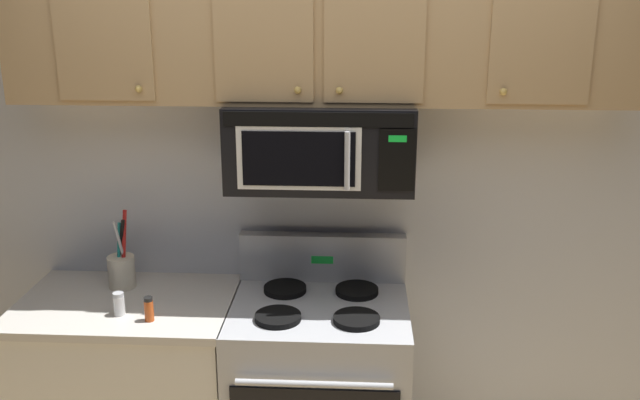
# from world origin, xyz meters

# --- Properties ---
(back_wall) EXTENTS (5.20, 0.10, 2.70)m
(back_wall) POSITION_xyz_m (0.00, 0.79, 1.35)
(back_wall) COLOR silver
(back_wall) RESTS_ON ground_plane
(stove_range) EXTENTS (0.76, 0.69, 1.12)m
(stove_range) POSITION_xyz_m (0.00, 0.42, 0.47)
(stove_range) COLOR #B7BABF
(stove_range) RESTS_ON ground_plane
(over_range_microwave) EXTENTS (0.76, 0.43, 0.35)m
(over_range_microwave) POSITION_xyz_m (-0.00, 0.54, 1.58)
(over_range_microwave) COLOR black
(upper_cabinets) EXTENTS (2.50, 0.36, 0.55)m
(upper_cabinets) POSITION_xyz_m (-0.00, 0.57, 2.02)
(upper_cabinets) COLOR tan
(counter_segment) EXTENTS (0.93, 0.65, 0.90)m
(counter_segment) POSITION_xyz_m (-0.84, 0.43, 0.45)
(counter_segment) COLOR white
(counter_segment) RESTS_ON ground_plane
(utensil_crock_cream) EXTENTS (0.12, 0.12, 0.35)m
(utensil_crock_cream) POSITION_xyz_m (-0.90, 0.57, 0.99)
(utensil_crock_cream) COLOR beige
(utensil_crock_cream) RESTS_ON counter_segment
(salt_shaker) EXTENTS (0.05, 0.05, 0.10)m
(salt_shaker) POSITION_xyz_m (-0.82, 0.29, 0.95)
(salt_shaker) COLOR white
(salt_shaker) RESTS_ON counter_segment
(spice_jar) EXTENTS (0.04, 0.04, 0.10)m
(spice_jar) POSITION_xyz_m (-0.68, 0.24, 0.95)
(spice_jar) COLOR #C64C19
(spice_jar) RESTS_ON counter_segment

